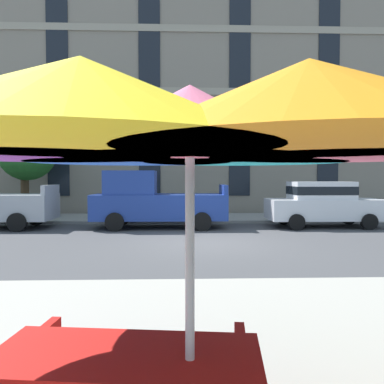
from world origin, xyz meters
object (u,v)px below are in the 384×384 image
Objects in this scene: pickup_blue at (154,201)px; patio_umbrella at (190,127)px; street_tree_left at (23,147)px; sedan_white at (323,203)px.

patio_umbrella is (1.01, -12.70, 1.23)m from pickup_blue.
pickup_blue is at bearing 94.57° from patio_umbrella.
pickup_blue is at bearing -28.64° from street_tree_left.
patio_umbrella is (-5.61, -12.70, 1.30)m from sedan_white.
sedan_white is 13.94m from patio_umbrella.
sedan_white is at bearing -0.00° from pickup_blue.
pickup_blue is 7.49m from street_tree_left.
sedan_white is 1.23× the size of patio_umbrella.
street_tree_left is 17.70m from patio_umbrella.
pickup_blue is 12.80m from patio_umbrella.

